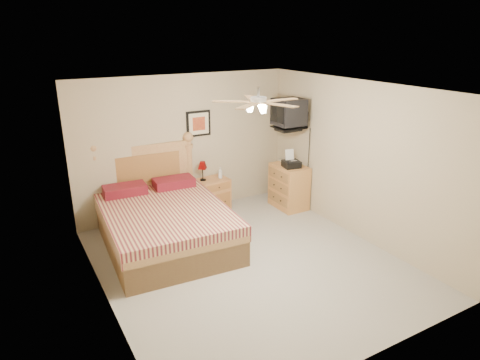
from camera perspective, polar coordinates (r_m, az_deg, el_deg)
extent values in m
plane|color=#9D998E|center=(6.33, 1.18, -10.97)|extent=(4.50, 4.50, 0.00)
cube|color=white|center=(5.51, 1.36, 12.09)|extent=(4.00, 4.50, 0.04)
cube|color=tan|center=(7.73, -7.36, 4.61)|extent=(4.00, 0.04, 2.50)
cube|color=tan|center=(4.20, 17.44, -9.21)|extent=(4.00, 0.04, 2.50)
cube|color=tan|center=(5.14, -18.29, -3.95)|extent=(0.04, 4.50, 2.50)
cube|color=tan|center=(7.00, 15.47, 2.48)|extent=(0.04, 4.50, 2.50)
cube|color=#A36238|center=(7.97, -3.65, -1.96)|extent=(0.60, 0.48, 0.61)
imported|color=silver|center=(7.88, -2.65, 0.97)|extent=(0.10, 0.10, 0.21)
cube|color=black|center=(7.74, -5.56, 7.50)|extent=(0.46, 0.04, 0.46)
cube|color=#B7773E|center=(8.11, 6.54, -0.86)|extent=(0.49, 0.70, 0.83)
imported|color=beige|center=(8.13, 5.67, 2.38)|extent=(0.18, 0.24, 0.02)
imported|color=tan|center=(8.14, 5.55, 2.57)|extent=(0.20, 0.27, 0.02)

